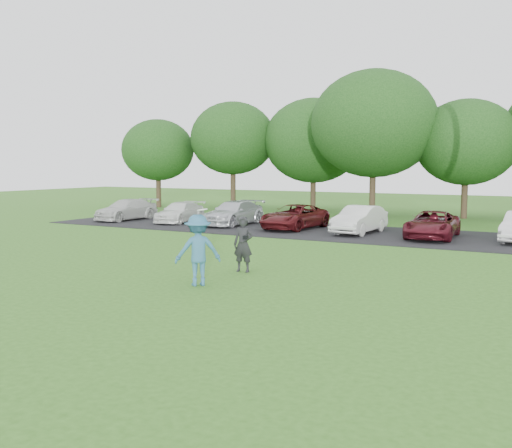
{
  "coord_description": "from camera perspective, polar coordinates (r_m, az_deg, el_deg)",
  "views": [
    {
      "loc": [
        8.18,
        -11.46,
        3.07
      ],
      "look_at": [
        0.0,
        3.5,
        1.3
      ],
      "focal_mm": 40.0,
      "sensor_mm": 36.0,
      "label": 1
    }
  ],
  "objects": [
    {
      "name": "ground",
      "position": [
        14.41,
        -6.73,
        -6.41
      ],
      "size": [
        100.0,
        100.0,
        0.0
      ],
      "primitive_type": "plane",
      "color": "#32631C",
      "rests_on": "ground"
    },
    {
      "name": "parking_lot",
      "position": [
        25.97,
        10.11,
        -0.92
      ],
      "size": [
        32.0,
        6.5,
        0.03
      ],
      "primitive_type": "cube",
      "color": "black",
      "rests_on": "ground"
    },
    {
      "name": "frisbee_player",
      "position": [
        14.59,
        -5.82,
        -2.61
      ],
      "size": [
        1.32,
        1.3,
        1.98
      ],
      "color": "#31688B",
      "rests_on": "ground"
    },
    {
      "name": "camera_bystander",
      "position": [
        16.37,
        -1.28,
        -2.05
      ],
      "size": [
        0.63,
        0.47,
        1.6
      ],
      "color": "black",
      "rests_on": "ground"
    },
    {
      "name": "parked_cars",
      "position": [
        26.3,
        8.28,
        0.49
      ],
      "size": [
        28.42,
        4.73,
        1.22
      ],
      "color": "silver",
      "rests_on": "parking_lot"
    },
    {
      "name": "tree_row",
      "position": [
        34.91,
        17.83,
        8.66
      ],
      "size": [
        42.39,
        9.85,
        8.64
      ],
      "color": "#38281C",
      "rests_on": "ground"
    }
  ]
}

